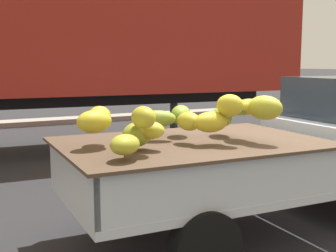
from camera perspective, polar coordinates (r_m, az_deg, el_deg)
The scene contains 4 objects.
ground at distance 5.49m, azimuth 13.48°, elevation -12.13°, with size 220.00×220.00×0.00m, color #28282B.
curb_strip at distance 14.37m, azimuth -13.60°, elevation 0.65°, with size 80.00×0.80×0.16m, color gray.
pickup_truck at distance 5.67m, azimuth 19.43°, elevation -2.42°, with size 4.76×1.97×1.70m.
semi_trailer at distance 9.65m, azimuth -18.10°, elevation 11.63°, with size 12.13×3.26×3.95m.
Camera 1 is at (-3.43, -3.85, 1.87)m, focal length 47.56 mm.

